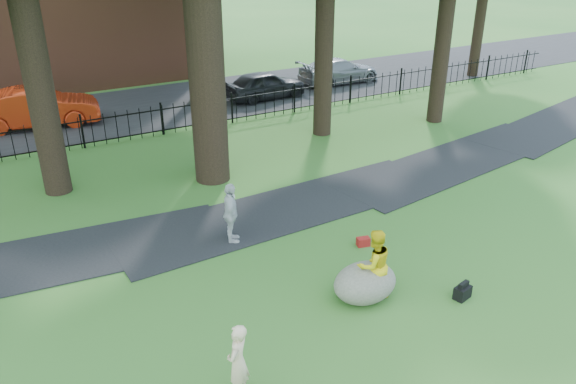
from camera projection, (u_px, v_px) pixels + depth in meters
ground at (334, 287)px, 12.70m from camera, size 120.00×120.00×0.00m
footpath at (287, 209)px, 16.21m from camera, size 36.07×3.85×0.03m
street at (135, 109)px, 25.26m from camera, size 80.00×7.00×0.02m
iron_fence at (162, 120)px, 21.86m from camera, size 44.00×0.04×1.20m
woman at (238, 362)px, 9.44m from camera, size 0.63×0.62×1.46m
man at (374, 265)px, 12.01m from camera, size 0.85×0.70×1.64m
pedestrian at (231, 214)px, 14.18m from camera, size 0.76×1.03×1.63m
boulder at (365, 280)px, 12.16m from camera, size 1.78×1.59×0.86m
backpack at (462, 292)px, 12.24m from camera, size 0.43×0.32×0.29m
red_bag at (363, 242)px, 14.30m from camera, size 0.36×0.28×0.22m
red_sedan at (37, 108)px, 22.70m from camera, size 5.01×2.42×1.58m
grey_car at (265, 85)px, 26.55m from camera, size 4.01×1.78×1.34m
silver_car at (339, 71)px, 29.29m from camera, size 4.47×1.85×1.29m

